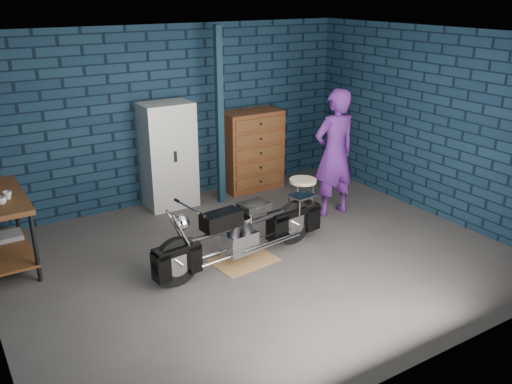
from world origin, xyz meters
TOP-DOWN VIEW (x-y plane):
  - ground at (0.00, 0.00)m, footprint 6.00×6.00m
  - room_walls at (0.00, 0.55)m, footprint 6.02×5.01m
  - support_post at (0.55, 1.95)m, footprint 0.10×0.10m
  - workbench at (-2.68, 1.49)m, footprint 0.60×1.40m
  - drip_mat at (-0.18, 0.05)m, footprint 0.83×0.66m
  - motorcycle at (-0.18, 0.05)m, footprint 2.14×0.80m
  - person at (1.73, 0.65)m, footprint 0.71×0.48m
  - storage_bin at (-2.66, 1.79)m, footprint 0.44×0.31m
  - locker at (-0.19, 2.23)m, footprint 0.75×0.54m
  - tool_chest at (1.29, 2.23)m, footprint 0.99×0.55m
  - shop_stool at (1.10, 0.55)m, footprint 0.50×0.50m
  - cup_a at (-2.67, 1.15)m, footprint 0.13×0.13m
  - cup_b at (-2.58, 1.29)m, footprint 0.11×0.11m

SIDE VIEW (x-z plane):
  - ground at x=0.00m, z-range 0.00..0.00m
  - drip_mat at x=-0.18m, z-range 0.00..0.01m
  - storage_bin at x=-2.66m, z-range 0.00..0.27m
  - shop_stool at x=1.10m, z-range 0.00..0.69m
  - workbench at x=-2.68m, z-range 0.00..0.91m
  - motorcycle at x=-0.18m, z-range 0.00..0.92m
  - tool_chest at x=1.29m, z-range 0.00..1.32m
  - locker at x=-0.19m, z-range 0.00..1.61m
  - person at x=1.73m, z-range 0.00..1.88m
  - cup_a at x=-2.67m, z-range 0.91..1.00m
  - cup_b at x=-2.58m, z-range 0.91..1.00m
  - support_post at x=0.55m, z-range 0.00..2.70m
  - room_walls at x=0.00m, z-range 0.55..3.26m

